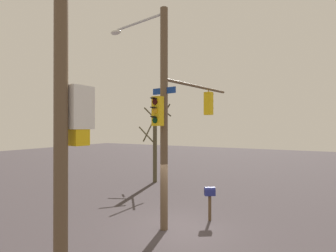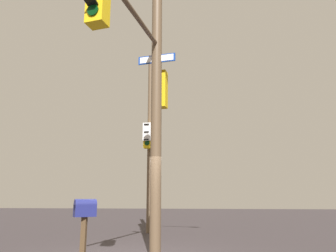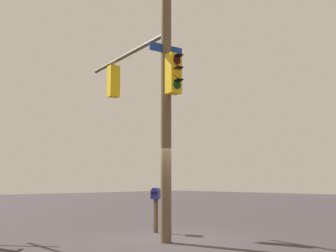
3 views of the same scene
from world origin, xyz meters
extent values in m
cylinder|color=brown|center=(0.48, 0.23, 4.25)|extent=(0.29, 0.29, 8.51)
cylinder|color=black|center=(-0.13, -3.21, 4.72)|extent=(0.22, 0.07, 0.22)
cube|color=black|center=(-0.15, -3.29, 4.84)|extent=(0.24, 0.20, 0.06)
cube|color=yellow|center=(0.54, 0.60, 4.51)|extent=(0.40, 0.35, 1.10)
cylinder|color=#2F0403|center=(0.56, 0.76, 4.85)|extent=(0.22, 0.06, 0.22)
cube|color=black|center=(0.57, 0.83, 4.97)|extent=(0.23, 0.19, 0.06)
cylinder|color=#F2A814|center=(0.56, 0.76, 4.51)|extent=(0.22, 0.06, 0.22)
cube|color=black|center=(0.57, 0.83, 4.63)|extent=(0.23, 0.19, 0.06)
cylinder|color=black|center=(0.56, 0.76, 4.17)|extent=(0.22, 0.06, 0.22)
cube|color=black|center=(0.57, 0.83, 4.29)|extent=(0.23, 0.19, 0.06)
cube|color=navy|center=(0.48, 0.23, 5.31)|extent=(1.09, 0.19, 0.24)
cube|color=white|center=(0.47, 0.22, 5.31)|extent=(0.99, 0.16, 0.18)
cylinder|color=brown|center=(-0.71, 5.87, 4.06)|extent=(0.24, 0.24, 8.11)
cube|color=white|center=(-0.73, 5.51, 4.28)|extent=(0.41, 0.50, 0.80)
cube|color=yellow|center=(-0.73, 5.53, 4.13)|extent=(0.39, 0.34, 1.10)
cylinder|color=#2F0403|center=(-0.75, 5.36, 4.47)|extent=(0.22, 0.06, 0.22)
cube|color=black|center=(-0.76, 5.29, 4.59)|extent=(0.23, 0.18, 0.06)
cylinder|color=#F2A814|center=(-0.75, 5.36, 4.13)|extent=(0.22, 0.06, 0.22)
cube|color=black|center=(-0.76, 5.29, 4.25)|extent=(0.23, 0.18, 0.06)
cylinder|color=black|center=(-0.75, 5.36, 3.79)|extent=(0.22, 0.06, 0.22)
cube|color=black|center=(-0.76, 5.29, 3.91)|extent=(0.23, 0.18, 0.06)
cube|color=#4C3823|center=(-0.73, -1.51, 0.53)|extent=(0.10, 0.10, 1.05)
cube|color=navy|center=(-0.73, -1.51, 1.17)|extent=(0.50, 0.44, 0.24)
cylinder|color=navy|center=(-0.73, -1.51, 1.29)|extent=(0.50, 0.44, 0.24)
camera|label=1|loc=(-4.57, 8.94, 3.92)|focal=28.07mm
camera|label=2|loc=(1.83, -8.12, 1.41)|focal=34.13mm
camera|label=3|loc=(8.14, 8.37, 1.63)|focal=43.87mm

